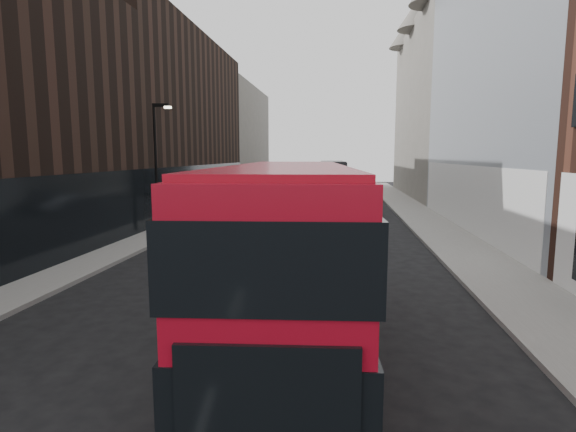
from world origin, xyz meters
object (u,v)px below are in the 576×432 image
(grey_bus, at_px, (332,177))
(car_b, at_px, (326,207))
(car_a, at_px, (307,243))
(car_c, at_px, (361,205))
(red_bus, at_px, (289,251))
(street_lamp, at_px, (157,158))

(grey_bus, height_order, car_b, grey_bus)
(car_a, relative_size, car_c, 0.69)
(red_bus, bearing_deg, grey_bus, 85.97)
(car_a, xyz_separation_m, car_c, (2.93, 14.10, 0.15))
(car_b, xyz_separation_m, car_c, (2.54, 1.03, 0.08))
(grey_bus, height_order, car_a, grey_bus)
(car_b, bearing_deg, grey_bus, 84.29)
(street_lamp, xyz_separation_m, car_b, (9.11, 7.94, -3.48))
(red_bus, relative_size, car_a, 2.82)
(red_bus, xyz_separation_m, car_a, (-0.30, 9.41, -1.67))
(street_lamp, xyz_separation_m, red_bus, (9.02, -14.54, -1.88))
(car_a, distance_m, car_b, 13.08)
(red_bus, relative_size, car_c, 1.94)
(red_bus, height_order, car_a, red_bus)
(street_lamp, relative_size, car_b, 1.64)
(car_c, bearing_deg, car_b, -157.63)
(grey_bus, xyz_separation_m, car_a, (-0.47, -31.94, -1.37))
(car_a, height_order, car_b, car_b)
(street_lamp, height_order, grey_bus, street_lamp)
(street_lamp, relative_size, red_bus, 0.67)
(red_bus, height_order, car_c, red_bus)
(grey_bus, xyz_separation_m, car_b, (-0.07, -18.87, -1.29))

